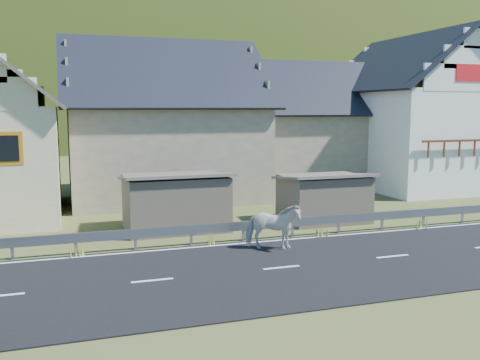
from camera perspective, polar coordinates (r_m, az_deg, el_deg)
name	(u,v)px	position (r m, az deg, el deg)	size (l,w,h in m)	color
ground	(281,269)	(16.82, 4.44, -9.43)	(160.00, 160.00, 0.00)	#39481E
road	(281,268)	(16.81, 4.44, -9.36)	(60.00, 7.00, 0.04)	black
lane_markings	(281,267)	(16.80, 4.44, -9.28)	(60.00, 6.60, 0.01)	silver
guardrail	(243,226)	(20.00, 0.37, -4.96)	(28.10, 0.09, 0.75)	#93969B
shed_left	(175,202)	(22.07, -6.92, -2.39)	(4.30, 3.30, 2.40)	#6B5E4E
shed_right	(324,198)	(23.75, 8.91, -1.96)	(3.80, 2.90, 2.20)	#6B5E4E
house_stone_a	(162,114)	(30.27, -8.36, 7.02)	(10.80, 9.80, 8.90)	#9D9379
house_stone_b	(309,119)	(35.28, 7.37, 6.48)	(9.80, 8.80, 8.10)	#9D9379
house_white	(416,106)	(35.79, 18.29, 7.50)	(8.80, 10.80, 9.70)	white
mountain	(99,179)	(196.72, -14.85, 0.15)	(440.00, 280.00, 260.00)	#25370E
horse	(273,226)	(18.66, 3.49, -4.97)	(1.93, 0.88, 1.63)	beige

